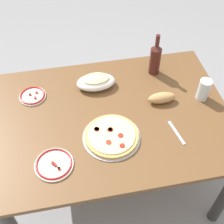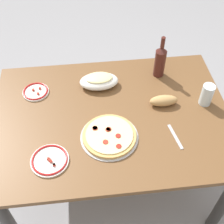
# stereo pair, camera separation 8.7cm
# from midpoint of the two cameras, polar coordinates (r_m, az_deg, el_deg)

# --- Properties ---
(ground_plane) EXTENTS (8.00, 8.00, 0.00)m
(ground_plane) POSITION_cam_midpoint_polar(r_m,az_deg,el_deg) (2.32, -1.10, -12.33)
(ground_plane) COLOR gray
(ground_plane) RESTS_ON ground
(dining_table) EXTENTS (1.36, 0.97, 0.72)m
(dining_table) POSITION_cam_midpoint_polar(r_m,az_deg,el_deg) (1.81, -1.38, -2.89)
(dining_table) COLOR brown
(dining_table) RESTS_ON ground
(pepperoni_pizza) EXTENTS (0.31, 0.31, 0.03)m
(pepperoni_pizza) POSITION_cam_midpoint_polar(r_m,az_deg,el_deg) (1.62, -1.63, -4.58)
(pepperoni_pizza) COLOR #B7B7BC
(pepperoni_pizza) RESTS_ON dining_table
(baked_pasta_dish) EXTENTS (0.24, 0.15, 0.08)m
(baked_pasta_dish) POSITION_cam_midpoint_polar(r_m,az_deg,el_deg) (1.87, -4.41, 5.76)
(baked_pasta_dish) COLOR white
(baked_pasta_dish) RESTS_ON dining_table
(wine_bottle) EXTENTS (0.07, 0.07, 0.28)m
(wine_bottle) POSITION_cam_midpoint_polar(r_m,az_deg,el_deg) (1.94, 6.87, 10.00)
(wine_bottle) COLOR #471E19
(wine_bottle) RESTS_ON dining_table
(water_glass) EXTENTS (0.07, 0.07, 0.14)m
(water_glass) POSITION_cam_midpoint_polar(r_m,az_deg,el_deg) (1.85, 15.65, 4.06)
(water_glass) COLOR silver
(water_glass) RESTS_ON dining_table
(side_plate_near) EXTENTS (0.16, 0.16, 0.02)m
(side_plate_near) POSITION_cam_midpoint_polar(r_m,az_deg,el_deg) (1.90, -16.06, 2.90)
(side_plate_near) COLOR white
(side_plate_near) RESTS_ON dining_table
(side_plate_far) EXTENTS (0.20, 0.20, 0.02)m
(side_plate_far) POSITION_cam_midpoint_polar(r_m,az_deg,el_deg) (1.56, -12.50, -9.65)
(side_plate_far) COLOR white
(side_plate_far) RESTS_ON dining_table
(bread_loaf) EXTENTS (0.17, 0.07, 0.06)m
(bread_loaf) POSITION_cam_midpoint_polar(r_m,az_deg,el_deg) (1.80, 8.03, 2.63)
(bread_loaf) COLOR tan
(bread_loaf) RESTS_ON dining_table
(fork_right) EXTENTS (0.05, 0.17, 0.00)m
(fork_right) POSITION_cam_midpoint_polar(r_m,az_deg,el_deg) (1.68, 10.63, -3.90)
(fork_right) COLOR #B7B7BC
(fork_right) RESTS_ON dining_table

